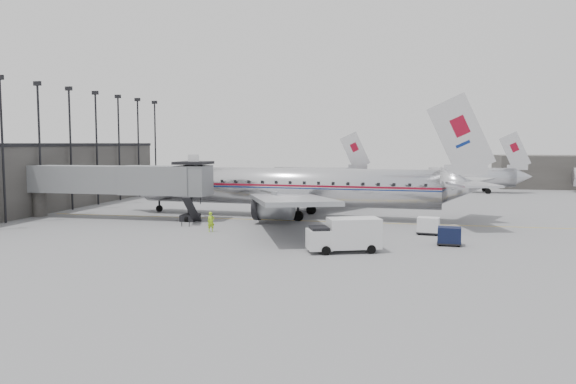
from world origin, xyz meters
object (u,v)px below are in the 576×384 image
at_px(service_van, 345,234).
at_px(ramp_worker, 211,222).
at_px(baggage_cart_navy, 449,236).
at_px(baggage_cart_white, 428,225).
at_px(airliner, 293,187).

distance_m(service_van, ramp_worker, 15.20).
height_order(baggage_cart_navy, baggage_cart_white, baggage_cart_white).
height_order(airliner, ramp_worker, airliner).
distance_m(airliner, service_van, 20.92).
relative_size(baggage_cart_navy, baggage_cart_white, 0.91).
height_order(airliner, baggage_cart_white, airliner).
bearing_deg(baggage_cart_white, ramp_worker, -164.20).
xyz_separation_m(airliner, baggage_cart_white, (14.53, -9.39, -2.57)).
bearing_deg(ramp_worker, service_van, -65.51).
bearing_deg(baggage_cart_navy, airliner, 141.46).
bearing_deg(baggage_cart_navy, ramp_worker, 176.84).
distance_m(baggage_cart_white, ramp_worker, 20.10).
bearing_deg(ramp_worker, airliner, 28.74).
bearing_deg(airliner, baggage_cart_white, -28.64).
relative_size(airliner, service_van, 7.24).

